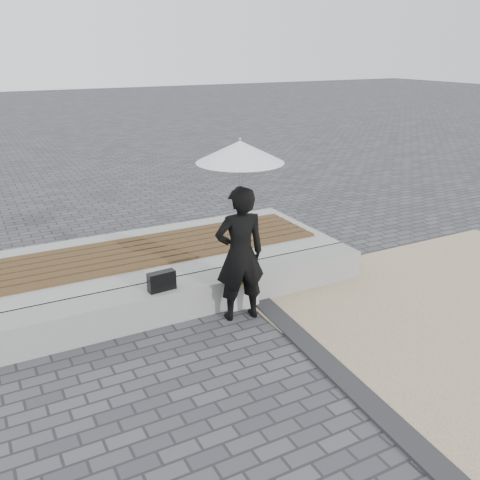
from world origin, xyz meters
name	(u,v)px	position (x,y,z in m)	size (l,w,h in m)	color
ground	(254,377)	(0.00, 0.00, 0.00)	(80.00, 80.00, 0.00)	#48484D
edging_band	(346,380)	(0.75, -0.50, 0.02)	(0.25, 5.20, 0.04)	#2A2A2C
seating_ledge	(191,296)	(0.00, 1.60, 0.20)	(5.00, 0.45, 0.40)	gray
timber_platform	(158,263)	(0.00, 2.80, 0.20)	(5.00, 2.00, 0.40)	#A09F9A
timber_decking	(157,248)	(0.00, 2.80, 0.42)	(4.60, 1.20, 0.04)	brown
woman	(240,254)	(0.46, 1.16, 0.82)	(0.60, 0.39, 1.64)	black
parasol	(240,152)	(0.46, 1.16, 2.03)	(0.98, 0.98, 1.25)	#A4A4A8
handbag	(162,281)	(-0.39, 1.53, 0.52)	(0.33, 0.12, 0.23)	black
canvas_tote	(242,292)	(0.61, 1.38, 0.20)	(0.39, 0.16, 0.41)	silver
magazine	(244,278)	(0.61, 1.33, 0.41)	(0.31, 0.23, 0.01)	#F8472B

